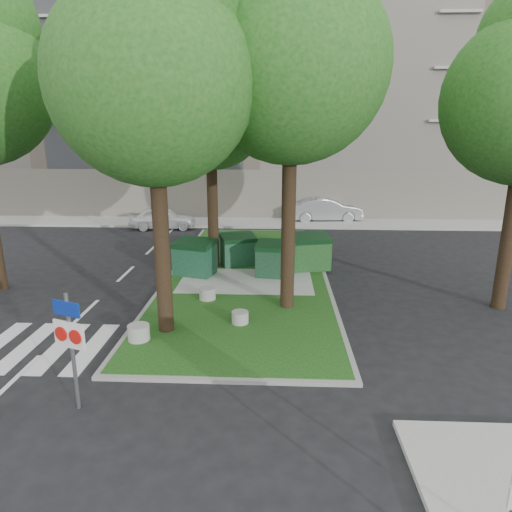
# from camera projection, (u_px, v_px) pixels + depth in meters

# --- Properties ---
(ground) EXTENTS (120.00, 120.00, 0.00)m
(ground) POSITION_uv_depth(u_px,v_px,m) (205.00, 380.00, 10.71)
(ground) COLOR black
(ground) RESTS_ON ground
(median_island) EXTENTS (6.00, 16.00, 0.12)m
(median_island) POSITION_uv_depth(u_px,v_px,m) (248.00, 274.00, 18.37)
(median_island) COLOR #1A3F12
(median_island) RESTS_ON ground
(median_kerb) EXTENTS (6.30, 16.30, 0.10)m
(median_kerb) POSITION_uv_depth(u_px,v_px,m) (248.00, 274.00, 18.37)
(median_kerb) COLOR gray
(median_kerb) RESTS_ON ground
(building_sidewalk) EXTENTS (42.00, 3.00, 0.12)m
(building_sidewalk) POSITION_uv_depth(u_px,v_px,m) (251.00, 223.00, 28.49)
(building_sidewalk) COLOR #999993
(building_sidewalk) RESTS_ON ground
(zebra_crossing) EXTENTS (5.00, 3.00, 0.01)m
(zebra_crossing) POSITION_uv_depth(u_px,v_px,m) (76.00, 347.00, 12.31)
(zebra_crossing) COLOR silver
(zebra_crossing) RESTS_ON ground
(apartment_building) EXTENTS (41.00, 12.00, 16.00)m
(apartment_building) POSITION_uv_depth(u_px,v_px,m) (256.00, 97.00, 33.58)
(apartment_building) COLOR tan
(apartment_building) RESTS_ON ground
(tree_median_near_left) EXTENTS (5.20, 5.20, 10.53)m
(tree_median_near_left) POSITION_uv_depth(u_px,v_px,m) (155.00, 61.00, 11.27)
(tree_median_near_left) COLOR black
(tree_median_near_left) RESTS_ON ground
(tree_median_near_right) EXTENTS (5.60, 5.60, 11.46)m
(tree_median_near_right) POSITION_uv_depth(u_px,v_px,m) (295.00, 45.00, 12.86)
(tree_median_near_right) COLOR black
(tree_median_near_right) RESTS_ON ground
(tree_median_mid) EXTENTS (4.80, 4.80, 9.99)m
(tree_median_mid) POSITION_uv_depth(u_px,v_px,m) (212.00, 95.00, 17.59)
(tree_median_mid) COLOR black
(tree_median_mid) RESTS_ON ground
(tree_median_far) EXTENTS (5.80, 5.80, 11.93)m
(tree_median_far) POSITION_uv_depth(u_px,v_px,m) (293.00, 67.00, 19.98)
(tree_median_far) COLOR black
(tree_median_far) RESTS_ON ground
(dumpster_a) EXTENTS (1.80, 1.49, 1.44)m
(dumpster_a) POSITION_uv_depth(u_px,v_px,m) (195.00, 258.00, 17.99)
(dumpster_a) COLOR #103C25
(dumpster_a) RESTS_ON median_island
(dumpster_b) EXTENTS (1.70, 1.45, 1.34)m
(dumpster_b) POSITION_uv_depth(u_px,v_px,m) (238.00, 250.00, 19.33)
(dumpster_b) COLOR #134327
(dumpster_b) RESTS_ON median_island
(dumpster_c) EXTENTS (1.63, 1.24, 1.39)m
(dumpster_c) POSITION_uv_depth(u_px,v_px,m) (276.00, 259.00, 17.82)
(dumpster_c) COLOR #0F321B
(dumpster_c) RESTS_ON median_island
(dumpster_d) EXTENTS (1.83, 1.47, 1.49)m
(dumpster_d) POSITION_uv_depth(u_px,v_px,m) (309.00, 252.00, 18.72)
(dumpster_d) COLOR #144214
(dumpster_d) RESTS_ON median_island
(bollard_left) EXTENTS (0.59, 0.59, 0.42)m
(bollard_left) POSITION_uv_depth(u_px,v_px,m) (139.00, 332.00, 12.46)
(bollard_left) COLOR #979893
(bollard_left) RESTS_ON median_island
(bollard_right) EXTENTS (0.50, 0.50, 0.36)m
(bollard_right) POSITION_uv_depth(u_px,v_px,m) (240.00, 317.00, 13.55)
(bollard_right) COLOR gray
(bollard_right) RESTS_ON median_island
(bollard_mid) EXTENTS (0.55, 0.55, 0.39)m
(bollard_mid) POSITION_uv_depth(u_px,v_px,m) (207.00, 293.00, 15.46)
(bollard_mid) COLOR gray
(bollard_mid) RESTS_ON median_island
(litter_bin) EXTENTS (0.37, 0.37, 0.64)m
(litter_bin) POSITION_uv_depth(u_px,v_px,m) (305.00, 242.00, 21.91)
(litter_bin) COLOR yellow
(litter_bin) RESTS_ON median_island
(traffic_sign_pole) EXTENTS (0.74, 0.31, 2.57)m
(traffic_sign_pole) POSITION_uv_depth(u_px,v_px,m) (71.00, 336.00, 9.21)
(traffic_sign_pole) COLOR slate
(traffic_sign_pole) RESTS_ON ground
(car_white) EXTENTS (3.97, 1.92, 1.31)m
(car_white) POSITION_uv_depth(u_px,v_px,m) (163.00, 218.00, 26.87)
(car_white) COLOR silver
(car_white) RESTS_ON ground
(car_silver) EXTENTS (4.76, 2.08, 1.52)m
(car_silver) POSITION_uv_depth(u_px,v_px,m) (325.00, 209.00, 29.06)
(car_silver) COLOR #96999E
(car_silver) RESTS_ON ground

